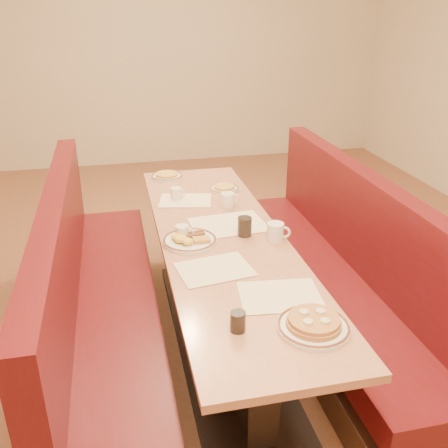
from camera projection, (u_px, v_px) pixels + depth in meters
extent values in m
plane|color=#9E6647|center=(223.00, 344.00, 3.15)|extent=(8.00, 8.00, 0.00)
cube|color=beige|center=(152.00, 52.00, 6.13)|extent=(6.00, 0.04, 2.80)
cube|color=black|center=(223.00, 340.00, 3.13)|extent=(0.55, 1.88, 0.06)
cube|color=black|center=(222.00, 296.00, 3.00)|extent=(0.15, 1.75, 0.71)
cube|color=tan|center=(222.00, 240.00, 2.85)|extent=(0.70, 2.50, 0.04)
cube|color=#4C3326|center=(112.00, 346.00, 2.97)|extent=(0.55, 2.50, 0.20)
cube|color=#550E18|center=(108.00, 308.00, 2.86)|extent=(0.55, 2.50, 0.16)
cube|color=#550E18|center=(60.00, 253.00, 2.66)|extent=(0.12, 2.50, 0.60)
cube|color=#4C3326|center=(324.00, 317.00, 3.24)|extent=(0.55, 2.50, 0.20)
cube|color=#550E18|center=(327.00, 281.00, 3.13)|extent=(0.55, 2.50, 0.16)
cube|color=#550E18|center=(366.00, 223.00, 3.02)|extent=(0.12, 2.50, 0.60)
cube|color=#FFEDC7|center=(215.00, 269.00, 2.49)|extent=(0.39, 0.32, 0.00)
cube|color=#FFEDC7|center=(280.00, 296.00, 2.27)|extent=(0.40, 0.32, 0.00)
cube|color=#FFEDC7|center=(185.00, 200.00, 3.35)|extent=(0.39, 0.32, 0.00)
cube|color=#FFEDC7|center=(228.00, 224.00, 2.99)|extent=(0.46, 0.36, 0.00)
cylinder|color=white|center=(313.00, 327.00, 2.04)|extent=(0.30, 0.30, 0.02)
torus|color=brown|center=(313.00, 325.00, 2.03)|extent=(0.30, 0.30, 0.01)
cylinder|color=#AF823F|center=(314.00, 323.00, 2.03)|extent=(0.23, 0.23, 0.02)
cylinder|color=#AF823F|center=(314.00, 319.00, 2.02)|extent=(0.21, 0.21, 0.02)
cylinder|color=beige|center=(320.00, 311.00, 2.05)|extent=(0.04, 0.04, 0.01)
cylinder|color=beige|center=(304.00, 312.00, 2.05)|extent=(0.04, 0.04, 0.01)
cylinder|color=beige|center=(308.00, 322.00, 1.98)|extent=(0.04, 0.04, 0.01)
cylinder|color=beige|center=(325.00, 321.00, 1.99)|extent=(0.04, 0.04, 0.01)
cylinder|color=white|center=(190.00, 241.00, 2.77)|extent=(0.30, 0.30, 0.02)
torus|color=brown|center=(190.00, 239.00, 2.76)|extent=(0.30, 0.30, 0.01)
ellipsoid|color=yellow|center=(181.00, 239.00, 2.73)|extent=(0.08, 0.08, 0.04)
ellipsoid|color=yellow|center=(188.00, 241.00, 2.70)|extent=(0.06, 0.06, 0.04)
ellipsoid|color=yellow|center=(176.00, 236.00, 2.76)|extent=(0.06, 0.06, 0.03)
cylinder|color=brown|center=(196.00, 235.00, 2.78)|extent=(0.11, 0.04, 0.02)
cylinder|color=brown|center=(195.00, 233.00, 2.81)|extent=(0.11, 0.04, 0.02)
cube|color=#C77D3E|center=(202.00, 240.00, 2.74)|extent=(0.09, 0.07, 0.02)
cylinder|color=white|center=(224.00, 189.00, 3.53)|extent=(0.21, 0.21, 0.02)
torus|color=brown|center=(224.00, 188.00, 3.53)|extent=(0.21, 0.21, 0.01)
cylinder|color=gold|center=(224.00, 187.00, 3.53)|extent=(0.15, 0.15, 0.02)
ellipsoid|color=yellow|center=(220.00, 185.00, 3.53)|extent=(0.04, 0.04, 0.02)
cylinder|color=white|center=(167.00, 177.00, 3.77)|extent=(0.24, 0.24, 0.02)
torus|color=brown|center=(167.00, 176.00, 3.77)|extent=(0.24, 0.24, 0.01)
cylinder|color=gold|center=(167.00, 174.00, 3.77)|extent=(0.17, 0.17, 0.02)
ellipsoid|color=yellow|center=(162.00, 173.00, 3.77)|extent=(0.05, 0.05, 0.03)
cylinder|color=white|center=(275.00, 232.00, 2.78)|extent=(0.09, 0.09, 0.10)
torus|color=white|center=(284.00, 232.00, 2.77)|extent=(0.07, 0.04, 0.07)
cylinder|color=black|center=(276.00, 225.00, 2.76)|extent=(0.08, 0.08, 0.01)
cylinder|color=white|center=(182.00, 232.00, 2.80)|extent=(0.07, 0.07, 0.08)
torus|color=white|center=(189.00, 233.00, 2.80)|extent=(0.06, 0.03, 0.06)
cylinder|color=black|center=(182.00, 227.00, 2.78)|extent=(0.06, 0.06, 0.01)
cylinder|color=white|center=(228.00, 200.00, 3.23)|extent=(0.09, 0.09, 0.09)
torus|color=white|center=(234.00, 199.00, 3.25)|extent=(0.07, 0.03, 0.07)
cylinder|color=black|center=(228.00, 194.00, 3.22)|extent=(0.07, 0.07, 0.01)
cylinder|color=white|center=(176.00, 194.00, 3.36)|extent=(0.07, 0.07, 0.08)
torus|color=white|center=(182.00, 193.00, 3.37)|extent=(0.06, 0.02, 0.06)
cylinder|color=black|center=(176.00, 189.00, 3.35)|extent=(0.06, 0.06, 0.01)
cylinder|color=black|center=(238.00, 322.00, 2.02)|extent=(0.06, 0.06, 0.09)
cylinder|color=silver|center=(238.00, 322.00, 2.02)|extent=(0.06, 0.06, 0.09)
cylinder|color=black|center=(245.00, 227.00, 2.84)|extent=(0.08, 0.08, 0.11)
cylinder|color=silver|center=(245.00, 226.00, 2.83)|extent=(0.08, 0.08, 0.11)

